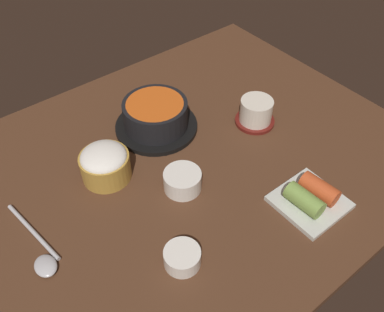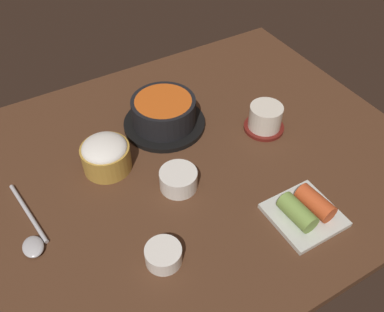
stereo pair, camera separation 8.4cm
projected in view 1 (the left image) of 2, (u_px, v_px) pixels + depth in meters
dining_table at (179, 168)px, 87.40cm from camera, size 100.00×76.00×2.00cm
stone_pot at (156, 116)px, 92.42cm from camera, size 18.61×18.61×7.10cm
rice_bowl at (105, 163)px, 81.98cm from camera, size 9.94×9.94×7.20cm
tea_cup_with_saucer at (257, 113)px, 93.90cm from camera, size 9.12×9.12×6.19cm
banchan_cup_center at (183, 180)px, 80.87cm from camera, size 7.47×7.47×3.96cm
kimchi_plate at (311, 198)px, 78.23cm from camera, size 12.16×12.16×4.60cm
side_bowl_near at (182, 257)px, 69.42cm from camera, size 6.34×6.34×3.13cm
spoon at (41, 254)px, 71.07cm from camera, size 4.51×18.62×1.35cm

